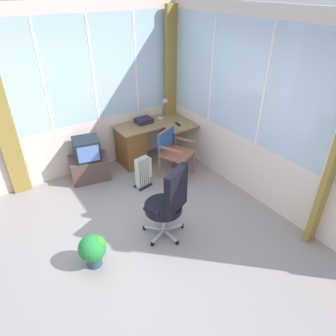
{
  "coord_description": "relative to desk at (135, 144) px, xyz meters",
  "views": [
    {
      "loc": [
        -1.38,
        -2.64,
        2.99
      ],
      "look_at": [
        0.67,
        0.41,
        0.72
      ],
      "focal_mm": 32.6,
      "sensor_mm": 36.0,
      "label": 1
    }
  ],
  "objects": [
    {
      "name": "tv_on_stand",
      "position": [
        -0.91,
        -0.0,
        -0.07
      ],
      "size": [
        0.72,
        0.56,
        0.76
      ],
      "color": "brown",
      "rests_on": "ground"
    },
    {
      "name": "tv_remote",
      "position": [
        0.74,
        -0.32,
        0.35
      ],
      "size": [
        0.06,
        0.15,
        0.02
      ],
      "primitive_type": "cube",
      "rotation": [
        0.0,
        0.0,
        -0.14
      ],
      "color": "black",
      "rests_on": "desk"
    },
    {
      "name": "paper_tray",
      "position": [
        0.26,
        0.1,
        0.38
      ],
      "size": [
        0.31,
        0.24,
        0.09
      ],
      "primitive_type": "cube",
      "rotation": [
        0.0,
        0.0,
        0.05
      ],
      "color": "#272032",
      "rests_on": "desk"
    },
    {
      "name": "north_window_panel",
      "position": [
        -0.91,
        0.34,
        0.98
      ],
      "size": [
        3.94,
        0.07,
        2.76
      ],
      "color": "silver",
      "rests_on": "ground"
    },
    {
      "name": "curtain_corner",
      "position": [
        0.96,
        0.21,
        0.93
      ],
      "size": [
        0.28,
        0.11,
        2.66
      ],
      "primitive_type": "cube",
      "rotation": [
        0.0,
        0.0,
        0.15
      ],
      "color": "olive",
      "rests_on": "ground"
    },
    {
      "name": "east_window_panel",
      "position": [
        1.09,
        -1.87,
        0.98
      ],
      "size": [
        0.07,
        4.36,
        2.76
      ],
      "color": "silver",
      "rests_on": "ground"
    },
    {
      "name": "office_chair",
      "position": [
        -0.56,
        -1.96,
        0.19
      ],
      "size": [
        0.63,
        0.57,
        1.08
      ],
      "color": "#B7B7BF",
      "rests_on": "ground"
    },
    {
      "name": "space_heater",
      "position": [
        -0.25,
        -0.74,
        -0.12
      ],
      "size": [
        0.32,
        0.22,
        0.55
      ],
      "color": "silver",
      "rests_on": "ground"
    },
    {
      "name": "ground",
      "position": [
        -0.91,
        -1.87,
        -0.43
      ],
      "size": [
        4.94,
        5.36,
        0.06
      ],
      "primitive_type": "cube",
      "color": "gray"
    },
    {
      "name": "desk_lamp",
      "position": [
        0.7,
        0.05,
        0.6
      ],
      "size": [
        0.23,
        0.19,
        0.4
      ],
      "color": "#B2B7BC",
      "rests_on": "desk"
    },
    {
      "name": "desk",
      "position": [
        0.0,
        0.0,
        0.0
      ],
      "size": [
        1.34,
        0.88,
        0.73
      ],
      "color": "olive",
      "rests_on": "ground"
    },
    {
      "name": "wooden_armchair",
      "position": [
        0.35,
        -0.67,
        0.14
      ],
      "size": [
        0.64,
        0.64,
        0.84
      ],
      "color": "#985A44",
      "rests_on": "ground"
    },
    {
      "name": "potted_plant",
      "position": [
        -1.59,
        -1.87,
        -0.14
      ],
      "size": [
        0.34,
        0.34,
        0.44
      ],
      "color": "#2E4957",
      "rests_on": "ground"
    },
    {
      "name": "curtain_north_left",
      "position": [
        -1.99,
        0.26,
        0.93
      ],
      "size": [
        0.28,
        0.08,
        2.66
      ],
      "primitive_type": "cube",
      "rotation": [
        0.0,
        0.0,
        0.03
      ],
      "color": "olive",
      "rests_on": "ground"
    }
  ]
}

